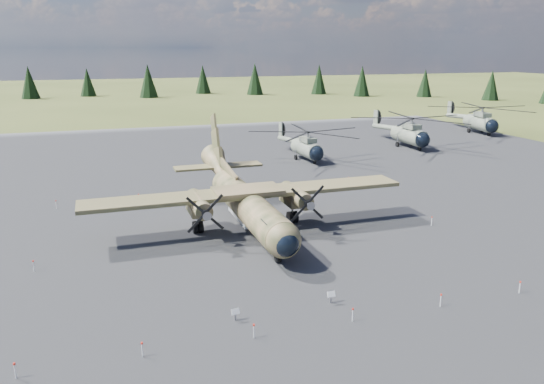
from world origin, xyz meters
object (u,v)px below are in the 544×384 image
object	(u,v)px
transport_plane	(245,197)
helicopter_far	(481,115)
helicopter_near	(306,140)
helicopter_mid	(410,126)

from	to	relation	value
transport_plane	helicopter_far	bearing A→B (deg)	33.82
helicopter_far	helicopter_near	bearing A→B (deg)	-154.55
transport_plane	helicopter_far	xyz separation A→B (m)	(55.43, 37.92, 0.85)
helicopter_mid	helicopter_far	xyz separation A→B (m)	(20.39, 8.61, 0.08)
helicopter_far	transport_plane	bearing A→B (deg)	-138.29
helicopter_near	helicopter_mid	bearing A→B (deg)	9.73
helicopter_near	helicopter_far	world-z (taller)	helicopter_far
transport_plane	helicopter_mid	world-z (taller)	transport_plane
transport_plane	helicopter_mid	size ratio (longest dim) A/B	1.24
helicopter_mid	helicopter_far	bearing A→B (deg)	23.29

